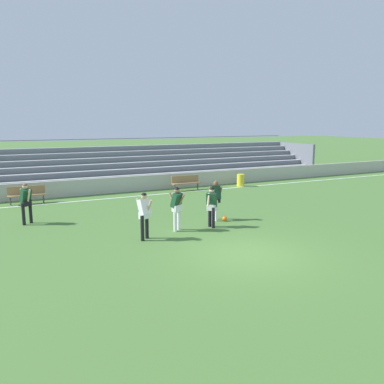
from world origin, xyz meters
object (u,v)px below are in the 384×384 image
(bleacher_stand, at_px, (142,164))
(trash_bin, at_px, (241,180))
(player_dark_challenging, at_px, (177,205))
(player_dark_pressing_high, at_px, (26,200))
(player_dark_dropping_back, at_px, (212,204))
(player_white_overlapping, at_px, (144,212))
(bench_near_bin, at_px, (186,181))
(player_dark_on_ball, at_px, (216,197))
(soccer_ball, at_px, (225,219))
(bench_centre_sideline, at_px, (27,193))

(bleacher_stand, bearing_deg, trash_bin, -42.70)
(player_dark_challenging, bearing_deg, player_dark_pressing_high, 144.69)
(player_dark_dropping_back, distance_m, player_white_overlapping, 2.95)
(bleacher_stand, bearing_deg, player_dark_challenging, -103.17)
(bench_near_bin, bearing_deg, player_white_overlapping, -123.55)
(bench_near_bin, xyz_separation_m, player_dark_on_ball, (-2.02, -7.21, 0.46))
(soccer_ball, bearing_deg, bench_near_bin, 76.85)
(bench_centre_sideline, bearing_deg, player_dark_challenging, -58.86)
(soccer_ball, bearing_deg, trash_bin, 52.65)
(trash_bin, xyz_separation_m, player_dark_challenging, (-7.97, -7.76, 0.62))
(bench_near_bin, relative_size, player_white_overlapping, 1.06)
(player_dark_challenging, bearing_deg, player_dark_on_ball, 19.94)
(player_dark_dropping_back, height_order, player_dark_pressing_high, player_dark_pressing_high)
(player_dark_dropping_back, xyz_separation_m, player_dark_pressing_high, (-6.52, 3.76, 0.05))
(player_dark_dropping_back, xyz_separation_m, soccer_ball, (0.97, 0.60, -0.84))
(bench_centre_sideline, height_order, player_white_overlapping, player_white_overlapping)
(player_dark_pressing_high, bearing_deg, player_white_overlapping, -49.14)
(bench_near_bin, bearing_deg, player_dark_on_ball, -105.64)
(bleacher_stand, relative_size, bench_centre_sideline, 15.10)
(player_dark_on_ball, distance_m, player_dark_pressing_high, 7.76)
(bench_near_bin, xyz_separation_m, player_dark_challenging, (-4.16, -7.98, 0.47))
(trash_bin, distance_m, player_dark_on_ball, 9.12)
(bleacher_stand, xyz_separation_m, player_dark_dropping_back, (-1.48, -12.59, -0.32))
(player_dark_on_ball, height_order, soccer_ball, player_dark_on_ball)
(bench_centre_sideline, height_order, player_dark_pressing_high, player_dark_pressing_high)
(bench_centre_sideline, relative_size, player_dark_pressing_high, 1.07)
(bench_centre_sideline, bearing_deg, trash_bin, -1.01)
(bench_near_bin, xyz_separation_m, player_dark_pressing_high, (-9.25, -4.38, 0.46))
(player_dark_on_ball, bearing_deg, bench_centre_sideline, 134.00)
(player_dark_on_ball, relative_size, player_dark_pressing_high, 1.01)
(player_dark_on_ball, distance_m, soccer_ball, 0.99)
(bench_near_bin, height_order, trash_bin, bench_near_bin)
(bleacher_stand, relative_size, player_dark_on_ball, 16.07)
(bench_centre_sideline, bearing_deg, soccer_ball, -46.24)
(bench_near_bin, height_order, player_dark_challenging, player_dark_challenging)
(bench_near_bin, relative_size, player_dark_on_ball, 1.06)
(player_dark_pressing_high, relative_size, player_white_overlapping, 0.99)
(player_dark_on_ball, bearing_deg, soccer_ball, -52.09)
(bench_near_bin, xyz_separation_m, trash_bin, (3.82, -0.23, -0.15))
(player_dark_on_ball, bearing_deg, player_dark_dropping_back, -127.45)
(bleacher_stand, height_order, player_dark_pressing_high, bleacher_stand)
(player_dark_dropping_back, relative_size, player_dark_challenging, 0.95)
(bench_near_bin, distance_m, player_white_overlapping, 10.25)
(player_white_overlapping, bearing_deg, trash_bin, 41.23)
(trash_bin, bearing_deg, player_dark_challenging, -135.79)
(bleacher_stand, relative_size, soccer_ball, 123.52)
(player_dark_pressing_high, height_order, player_dark_challenging, player_dark_challenging)
(bleacher_stand, xyz_separation_m, bench_centre_sideline, (-7.73, -4.45, -0.72))
(bleacher_stand, distance_m, player_dark_challenging, 12.77)
(bench_near_bin, height_order, soccer_ball, bench_near_bin)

